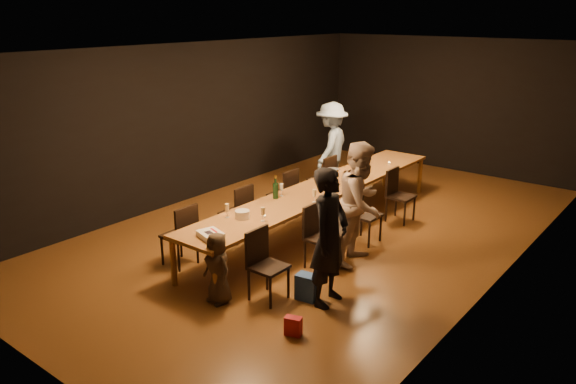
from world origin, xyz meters
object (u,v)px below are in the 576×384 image
Objects in this scene: chair_right_2 at (366,215)px; chair_left_2 at (283,194)px; chair_right_0 at (268,266)px; man_blue at (331,147)px; birthday_cake at (210,235)px; plate_stack at (242,214)px; champagne_bottle at (276,187)px; woman_birthday at (329,237)px; chair_right_1 at (323,237)px; chair_left_1 at (236,212)px; chair_left_0 at (179,235)px; woman_tan at (361,203)px; table at (322,190)px; chair_right_3 at (401,196)px; chair_left_3 at (321,179)px; child at (218,268)px; ice_bucket at (332,176)px.

chair_left_2 is at bearing -90.00° from chair_right_2.
chair_left_2 is (-1.70, 2.40, 0.00)m from chair_right_0.
man_blue reaches higher than birthday_cake.
champagne_bottle is at bearing 101.10° from plate_stack.
chair_right_2 is at bearing 11.27° from woman_birthday.
woman_birthday reaches higher than birthday_cake.
chair_right_1 is at bearing 37.07° from plate_stack.
chair_right_1 is 1.70m from chair_left_1.
chair_right_2 is (0.00, 1.20, 0.00)m from chair_right_1.
man_blue is (-0.30, 4.36, 0.44)m from chair_left_0.
chair_left_0 is at bearing 123.54° from woman_tan.
man_blue is at bearing -155.36° from chair_right_0.
table is 3.31× the size of woman_tan.
champagne_bottle reaches higher than chair_right_3.
champagne_bottle is (-0.25, -0.91, 0.24)m from table.
chair_right_2 is at bearing 39.57° from champagne_bottle.
woman_tan reaches higher than plate_stack.
woman_birthday reaches higher than chair_right_1.
chair_left_2 is at bearing 0.00° from chair_left_1.
woman_birthday is at bearing -79.93° from chair_left_0.
chair_right_1 is 2.94m from chair_left_3.
plate_stack is at bearing -91.88° from table.
chair_left_2 is at bearing 180.00° from table.
champagne_bottle is at bearing -146.82° from chair_left_2.
plate_stack is (0.79, -1.89, 0.34)m from chair_left_2.
table is at bearing -160.50° from chair_right_0.
child is 2.09m from champagne_bottle.
child reaches higher than chair_left_3.
chair_left_1 is at bearing -35.31° from chair_right_3.
woman_birthday is 4.76× the size of champagne_bottle.
man_blue is (-2.30, 2.64, 0.00)m from woman_tan.
table is at bearing -84.00° from ice_bucket.
ice_bucket reaches higher than chair_left_3.
champagne_bottle reaches higher than chair_left_3.
champagne_bottle is (0.90, -2.87, 0.03)m from man_blue.
chair_right_2 is 1.20m from chair_right_3.
birthday_cake is at bearing -79.00° from champagne_bottle.
ice_bucket is at bearing 109.66° from birthday_cake.
chair_right_2 is 3.84× the size of ice_bucket.
chair_right_0 is 0.64m from child.
man_blue is 1.96m from ice_bucket.
chair_left_1 is at bearing 136.52° from child.
table is 1.35m from woman_tan.
chair_right_3 is 1.30m from ice_bucket.
woman_birthday is (1.49, -1.98, 0.19)m from table.
child reaches higher than chair_left_0.
man_blue is 4.00m from plate_stack.
chair_left_0 is 1.32m from child.
woman_tan is 2.25m from birthday_cake.
birthday_cake is (0.94, -3.86, 0.32)m from chair_left_3.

